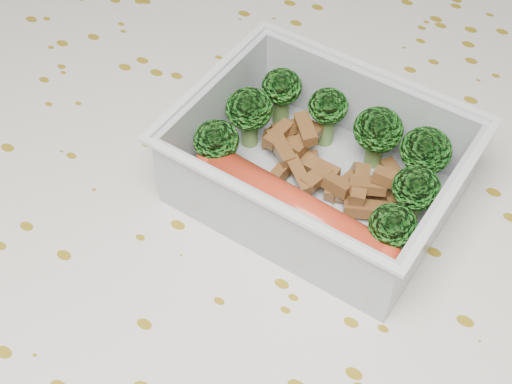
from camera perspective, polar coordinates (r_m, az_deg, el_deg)
The scene contains 6 objects.
dining_table at distance 0.50m, azimuth -0.62°, elevation -7.86°, with size 1.40×0.90×0.75m.
tablecloth at distance 0.46m, azimuth -0.68°, elevation -4.57°, with size 1.46×0.96×0.19m.
lunch_container at distance 0.42m, azimuth 5.01°, elevation 1.59°, with size 0.17×0.13×0.06m.
broccoli_florets at distance 0.43m, azimuth 6.49°, elevation 3.95°, with size 0.14×0.09×0.04m.
meat_pile at distance 0.44m, azimuth 5.62°, elevation 2.08°, with size 0.10×0.06×0.03m.
sausage at distance 0.40m, azimuth 3.04°, elevation -1.41°, with size 0.14×0.04×0.02m.
Camera 1 is at (0.14, -0.22, 1.09)m, focal length 50.00 mm.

